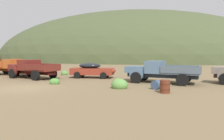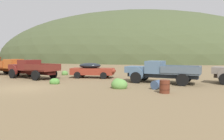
{
  "view_description": "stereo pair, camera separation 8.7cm",
  "coord_description": "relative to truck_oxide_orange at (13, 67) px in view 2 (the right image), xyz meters",
  "views": [
    {
      "loc": [
        11.73,
        -11.93,
        2.46
      ],
      "look_at": [
        4.8,
        5.31,
        1.1
      ],
      "focal_mm": 34.56,
      "sensor_mm": 36.0,
      "label": 1
    },
    {
      "loc": [
        11.81,
        -11.9,
        2.46
      ],
      "look_at": [
        4.8,
        5.31,
        1.1
      ],
      "focal_mm": 34.56,
      "sensor_mm": 36.0,
      "label": 2
    }
  ],
  "objects": [
    {
      "name": "ground_plane",
      "position": [
        8.51,
        -7.13,
        -1.0
      ],
      "size": [
        300.0,
        300.0,
        0.0
      ],
      "primitive_type": "plane",
      "color": "brown"
    },
    {
      "name": "hill_center",
      "position": [
        -8.28,
        63.3,
        -1.0
      ],
      "size": [
        111.48,
        70.24,
        37.57
      ],
      "primitive_type": "ellipsoid",
      "color": "#424C2D",
      "rests_on": "ground"
    },
    {
      "name": "hill_distant",
      "position": [
        28.86,
        75.2,
        -1.0
      ],
      "size": [
        99.84,
        79.14,
        28.84
      ],
      "primitive_type": "ellipsoid",
      "color": "brown",
      "rests_on": "ground"
    },
    {
      "name": "truck_oxide_orange",
      "position": [
        0.0,
        0.0,
        0.0
      ],
      "size": [
        5.99,
        2.33,
        2.16
      ],
      "rotation": [
        0.0,
        0.0,
        0.0
      ],
      "color": "#51220D",
      "rests_on": "ground"
    },
    {
      "name": "truck_oxblood",
      "position": [
        4.13,
        -1.7,
        -0.01
      ],
      "size": [
        6.04,
        3.15,
        1.89
      ],
      "rotation": [
        0.0,
        0.0,
        2.98
      ],
      "color": "black",
      "rests_on": "ground"
    },
    {
      "name": "car_rust_red",
      "position": [
        10.1,
        1.02,
        -0.18
      ],
      "size": [
        4.88,
        2.64,
        1.57
      ],
      "rotation": [
        0.0,
        0.0,
        0.21
      ],
      "color": "maroon",
      "rests_on": "ground"
    },
    {
      "name": "truck_chalk_blue",
      "position": [
        16.86,
        -0.43,
        -0.0
      ],
      "size": [
        6.32,
        2.76,
        1.89
      ],
      "rotation": [
        0.0,
        0.0,
        3.07
      ],
      "color": "#262D39",
      "rests_on": "ground"
    },
    {
      "name": "oil_drum_by_truck",
      "position": [
        18.31,
        -5.26,
        -0.58
      ],
      "size": [
        0.68,
        0.68,
        0.84
      ],
      "color": "#5B2819",
      "rests_on": "ground"
    },
    {
      "name": "oil_drum_tipped",
      "position": [
        17.58,
        -3.79,
        -0.69
      ],
      "size": [
        0.85,
        1.0,
        0.62
      ],
      "color": "#384C6B",
      "rests_on": "ground"
    },
    {
      "name": "bush_between_trucks",
      "position": [
        14.9,
        -4.45,
        -0.76
      ],
      "size": [
        1.2,
        1.08,
        0.92
      ],
      "color": "#5B8E42",
      "rests_on": "ground"
    },
    {
      "name": "bush_near_barrel",
      "position": [
        9.23,
        -4.39,
        -0.83
      ],
      "size": [
        0.86,
        0.67,
        0.63
      ],
      "color": "#4C8438",
      "rests_on": "ground"
    },
    {
      "name": "bush_lone_scrub",
      "position": [
        5.49,
        2.44,
        -0.82
      ],
      "size": [
        0.79,
        0.81,
        0.66
      ],
      "color": "#5B8E42",
      "rests_on": "ground"
    }
  ]
}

